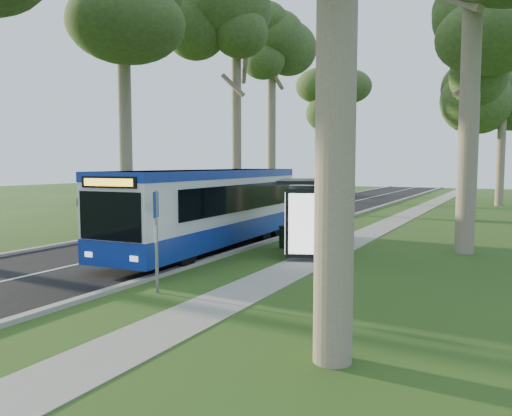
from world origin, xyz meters
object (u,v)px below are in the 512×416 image
(bus_stop_sign, at_px, (156,229))
(car_white, at_px, (261,198))
(car_silver, at_px, (314,189))
(bus, at_px, (211,208))
(bus_shelter, at_px, (303,203))
(litter_bin, at_px, (285,237))

(bus_stop_sign, bearing_deg, car_white, 88.49)
(bus_stop_sign, distance_m, car_silver, 39.62)
(bus, distance_m, bus_shelter, 3.79)
(bus, bearing_deg, bus_stop_sign, -72.20)
(litter_bin, distance_m, car_silver, 32.11)
(litter_bin, height_order, car_silver, car_silver)
(bus_stop_sign, height_order, car_silver, bus_stop_sign)
(bus, relative_size, litter_bin, 13.52)
(bus_stop_sign, height_order, car_white, bus_stop_sign)
(litter_bin, distance_m, car_white, 19.72)
(bus_shelter, height_order, car_silver, bus_shelter)
(bus_shelter, xyz_separation_m, car_white, (-11.11, 18.62, -1.26))
(bus_stop_sign, xyz_separation_m, bus_shelter, (1.38, 6.37, 0.29))
(bus, height_order, bus_stop_sign, bus)
(bus_stop_sign, relative_size, litter_bin, 3.05)
(car_silver, bearing_deg, bus_shelter, -68.32)
(bus, distance_m, litter_bin, 3.11)
(bus_stop_sign, relative_size, car_silver, 0.56)
(car_silver, bearing_deg, litter_bin, -69.66)
(bus, height_order, litter_bin, bus)
(bus_shelter, distance_m, car_white, 21.72)
(bus_stop_sign, xyz_separation_m, car_white, (-9.73, 24.99, -0.96))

